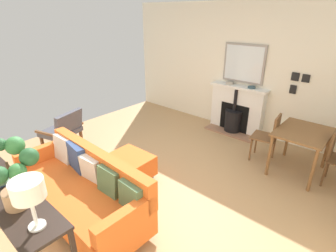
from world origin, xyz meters
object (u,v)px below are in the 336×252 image
object	(u,v)px
armchair_accent	(64,129)
fireplace	(236,112)
mantel_bowl_near	(230,83)
potted_plant	(8,171)
console_table	(9,199)
mantel_bowl_far	(252,87)
dining_table	(302,137)
ottoman	(131,165)
sofa	(83,189)
dining_chair_near_fireplace	(270,134)
table_lamp_far_end	(28,191)

from	to	relation	value
armchair_accent	fireplace	bearing A→B (deg)	145.66
mantel_bowl_near	potted_plant	xyz separation A→B (m)	(4.45, 0.32, 0.13)
console_table	mantel_bowl_far	bearing A→B (deg)	173.65
armchair_accent	dining_table	xyz separation A→B (m)	(-2.11, 3.54, 0.19)
fireplace	dining_table	bearing A→B (deg)	62.56
mantel_bowl_far	mantel_bowl_near	bearing A→B (deg)	-90.00
fireplace	ottoman	world-z (taller)	fireplace
sofa	mantel_bowl_far	bearing A→B (deg)	172.24
potted_plant	dining_chair_near_fireplace	distance (m)	3.81
mantel_bowl_far	potted_plant	world-z (taller)	potted_plant
fireplace	ottoman	distance (m)	2.76
sofa	dining_chair_near_fireplace	bearing A→B (deg)	155.82
dining_chair_near_fireplace	armchair_accent	bearing A→B (deg)	-55.07
ottoman	console_table	distance (m)	1.75
fireplace	armchair_accent	size ratio (longest dim) A/B	1.54
potted_plant	dining_chair_near_fireplace	size ratio (longest dim) A/B	0.75
mantel_bowl_near	ottoman	bearing A→B (deg)	-2.32
dining_table	table_lamp_far_end	bearing A→B (deg)	-16.72
armchair_accent	dining_chair_near_fireplace	world-z (taller)	dining_chair_near_fireplace
mantel_bowl_far	dining_chair_near_fireplace	bearing A→B (deg)	43.60
fireplace	mantel_bowl_near	bearing A→B (deg)	-94.96
console_table	dining_chair_near_fireplace	distance (m)	3.84
mantel_bowl_near	sofa	xyz separation A→B (m)	(3.65, -0.00, -0.68)
sofa	mantel_bowl_near	bearing A→B (deg)	179.95
console_table	dining_chair_near_fireplace	xyz separation A→B (m)	(-3.63, 1.27, -0.18)
mantel_bowl_near	sofa	distance (m)	3.71
armchair_accent	potted_plant	distance (m)	2.68
mantel_bowl_far	console_table	xyz separation A→B (m)	(4.44, -0.49, -0.34)
fireplace	dining_chair_near_fireplace	bearing A→B (deg)	52.81
sofa	armchair_accent	distance (m)	1.91
dining_chair_near_fireplace	table_lamp_far_end	bearing A→B (deg)	-9.14
mantel_bowl_near	dining_chair_near_fireplace	xyz separation A→B (m)	(0.81, 1.27, -0.53)
potted_plant	console_table	bearing A→B (deg)	-91.43
mantel_bowl_near	potted_plant	distance (m)	4.46
mantel_bowl_near	sofa	bearing A→B (deg)	-0.05
console_table	ottoman	bearing A→B (deg)	-176.21
mantel_bowl_far	sofa	size ratio (longest dim) A/B	0.08
dining_table	dining_chair_near_fireplace	distance (m)	0.51
mantel_bowl_near	armchair_accent	size ratio (longest dim) A/B	0.20
fireplace	mantel_bowl_far	size ratio (longest dim) A/B	7.94
fireplace	sofa	world-z (taller)	fireplace
sofa	dining_chair_near_fireplace	xyz separation A→B (m)	(-2.83, 1.27, 0.15)
dining_table	ottoman	bearing A→B (deg)	-44.31
fireplace	table_lamp_far_end	bearing A→B (deg)	5.99
armchair_accent	dining_table	bearing A→B (deg)	120.80
console_table	potted_plant	xyz separation A→B (m)	(0.01, 0.32, 0.48)
mantel_bowl_near	sofa	world-z (taller)	mantel_bowl_near
armchair_accent	table_lamp_far_end	world-z (taller)	table_lamp_far_end
mantel_bowl_far	sofa	distance (m)	3.74
mantel_bowl_near	ottoman	distance (m)	2.87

